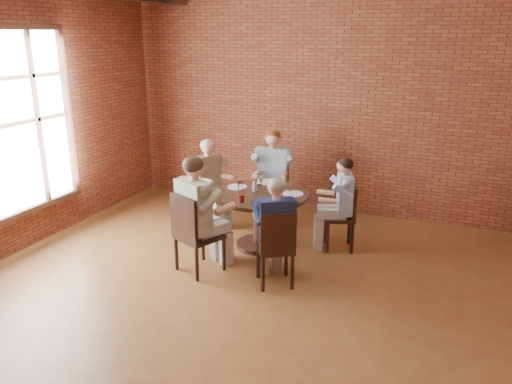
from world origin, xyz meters
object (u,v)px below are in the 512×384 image
at_px(chair_c, 207,191).
at_px(diner_d, 199,215).
at_px(chair_a, 345,214).
at_px(diner_c, 210,183).
at_px(chair_b, 273,186).
at_px(chair_e, 276,246).
at_px(dining_table, 260,209).
at_px(diner_b, 272,176).
at_px(diner_a, 340,204).
at_px(smartphone, 287,200).
at_px(chair_d, 193,231).
at_px(diner_e, 275,232).

relative_size(chair_c, diner_d, 0.64).
relative_size(chair_a, diner_c, 0.70).
height_order(chair_b, diner_c, diner_c).
bearing_deg(chair_e, diner_c, -74.11).
distance_m(dining_table, diner_b, 1.02).
distance_m(diner_a, smartphone, 0.75).
distance_m(diner_a, chair_d, 1.95).
relative_size(chair_c, smartphone, 5.75).
height_order(chair_a, chair_b, chair_b).
xyz_separation_m(chair_a, chair_b, (-1.26, 0.72, 0.04)).
distance_m(diner_a, diner_c, 1.98).
relative_size(chair_d, smartphone, 6.25).
bearing_deg(dining_table, chair_d, -114.17).
height_order(chair_a, diner_a, diner_a).
xyz_separation_m(chair_a, diner_e, (-0.51, -1.24, 0.15)).
bearing_deg(chair_d, diner_e, -149.73).
bearing_deg(dining_table, diner_e, -59.20).
relative_size(dining_table, diner_d, 0.89).
xyz_separation_m(diner_d, chair_e, (0.98, -0.05, -0.21)).
xyz_separation_m(diner_b, diner_c, (-0.79, -0.47, -0.06)).
relative_size(chair_b, chair_d, 0.99).
height_order(chair_c, diner_e, diner_e).
distance_m(dining_table, diner_d, 1.01).
xyz_separation_m(chair_a, diner_d, (-1.45, -1.26, 0.22)).
xyz_separation_m(dining_table, chair_e, (0.57, -0.96, -0.04)).
bearing_deg(dining_table, chair_e, -59.20).
bearing_deg(chair_e, diner_a, -138.24).
bearing_deg(diner_d, chair_a, -114.75).
height_order(chair_c, diner_d, diner_d).
bearing_deg(chair_a, chair_c, -114.18).
height_order(chair_b, chair_e, chair_b).
height_order(dining_table, diner_d, diner_d).
height_order(chair_b, diner_e, diner_e).
height_order(chair_d, smartphone, chair_d).
xyz_separation_m(diner_b, chair_c, (-0.86, -0.43, -0.20)).
bearing_deg(diner_a, smartphone, -67.39).
distance_m(diner_b, chair_d, 2.00).
bearing_deg(chair_a, smartphone, -69.31).
distance_m(chair_a, chair_b, 1.45).
relative_size(chair_a, chair_e, 0.98).
bearing_deg(chair_a, diner_b, -135.78).
height_order(dining_table, diner_a, diner_a).
xyz_separation_m(diner_c, chair_e, (1.56, -1.47, -0.14)).
bearing_deg(chair_b, chair_e, -80.28).
bearing_deg(diner_b, diner_c, -160.95).
height_order(chair_b, chair_c, chair_b).
bearing_deg(diner_c, diner_d, -130.18).
distance_m(diner_a, chair_c, 2.05).
distance_m(chair_b, diner_c, 0.96).
bearing_deg(diner_e, chair_b, -99.93).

